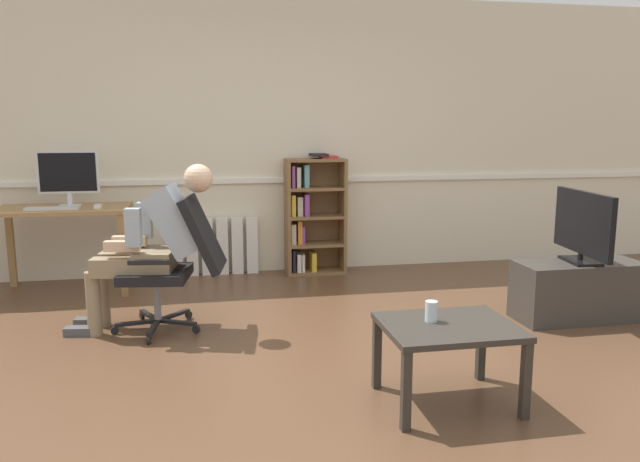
{
  "coord_description": "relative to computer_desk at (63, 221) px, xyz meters",
  "views": [
    {
      "loc": [
        -0.68,
        -3.41,
        1.45
      ],
      "look_at": [
        0.15,
        0.85,
        0.7
      ],
      "focal_mm": 34.09,
      "sensor_mm": 36.0,
      "label": 1
    }
  ],
  "objects": [
    {
      "name": "tv_stand",
      "position": [
        3.97,
        -1.57,
        -0.42
      ],
      "size": [
        0.95,
        0.39,
        0.44
      ],
      "color": "#3D3833",
      "rests_on": "ground_plane"
    },
    {
      "name": "office_chair",
      "position": [
        1.01,
        -1.23,
        -0.11
      ],
      "size": [
        0.83,
        0.62,
        0.97
      ],
      "rotation": [
        0.0,
        0.0,
        -1.72
      ],
      "color": "black",
      "rests_on": "ground_plane"
    },
    {
      "name": "ground_plane",
      "position": [
        1.88,
        -2.15,
        -0.64
      ],
      "size": [
        18.0,
        18.0,
        0.0
      ],
      "primitive_type": "plane",
      "color": "brown"
    },
    {
      "name": "drinking_glass",
      "position": [
        2.37,
        -2.65,
        -0.15
      ],
      "size": [
        0.07,
        0.07,
        0.11
      ],
      "primitive_type": "cylinder",
      "color": "silver",
      "rests_on": "coffee_table"
    },
    {
      "name": "imac_monitor",
      "position": [
        0.05,
        0.08,
        0.4
      ],
      "size": [
        0.51,
        0.14,
        0.48
      ],
      "color": "silver",
      "rests_on": "computer_desk"
    },
    {
      "name": "computer_mouse",
      "position": [
        0.32,
        -0.12,
        0.13
      ],
      "size": [
        0.06,
        0.1,
        0.03
      ],
      "primitive_type": "cube",
      "color": "white",
      "rests_on": "computer_desk"
    },
    {
      "name": "keyboard",
      "position": [
        -0.05,
        -0.14,
        0.13
      ],
      "size": [
        0.43,
        0.12,
        0.02
      ],
      "primitive_type": "cube",
      "color": "silver",
      "rests_on": "computer_desk"
    },
    {
      "name": "bookshelf",
      "position": [
        2.25,
        0.29,
        -0.06
      ],
      "size": [
        0.59,
        0.29,
        1.19
      ],
      "color": "brown",
      "rests_on": "ground_plane"
    },
    {
      "name": "coffee_table",
      "position": [
        2.44,
        -2.71,
        -0.26
      ],
      "size": [
        0.68,
        0.56,
        0.43
      ],
      "color": "#332D28",
      "rests_on": "ground_plane"
    },
    {
      "name": "tv_screen",
      "position": [
        3.97,
        -1.57,
        0.08
      ],
      "size": [
        0.23,
        0.81,
        0.53
      ],
      "rotation": [
        0.0,
        0.0,
        1.46
      ],
      "color": "black",
      "rests_on": "tv_stand"
    },
    {
      "name": "back_wall",
      "position": [
        1.88,
        0.5,
        0.71
      ],
      "size": [
        12.0,
        0.13,
        2.7
      ],
      "color": "beige",
      "rests_on": "ground_plane"
    },
    {
      "name": "computer_desk",
      "position": [
        0.0,
        0.0,
        0.0
      ],
      "size": [
        1.12,
        0.62,
        0.76
      ],
      "color": "#9E7547",
      "rests_on": "ground_plane"
    },
    {
      "name": "person_seated",
      "position": [
        0.84,
        -1.2,
        0.01
      ],
      "size": [
        1.06,
        0.46,
        1.19
      ],
      "rotation": [
        0.0,
        0.0,
        -1.72
      ],
      "color": "#937F60",
      "rests_on": "ground_plane"
    },
    {
      "name": "radiator",
      "position": [
        1.3,
        0.39,
        -0.36
      ],
      "size": [
        0.84,
        0.08,
        0.56
      ],
      "color": "white",
      "rests_on": "ground_plane"
    }
  ]
}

